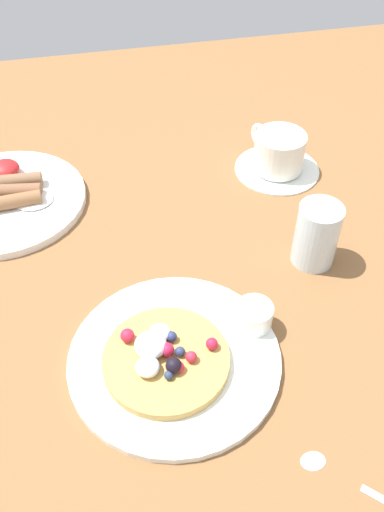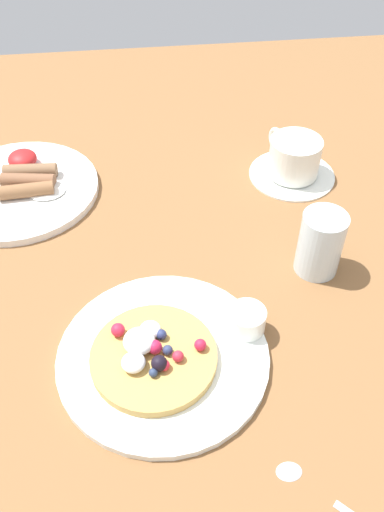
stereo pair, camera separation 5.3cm
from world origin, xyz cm
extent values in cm
cube|color=brown|center=(0.00, 0.00, -1.50)|extent=(173.57, 155.31, 3.00)
cylinder|color=white|center=(0.50, -11.76, 0.54)|extent=(26.56, 26.56, 1.07)
cylinder|color=tan|center=(-1.18, -12.52, 1.70)|extent=(15.63, 15.63, 1.27)
sphere|color=black|center=(-0.59, -14.54, 3.32)|extent=(1.96, 1.96, 1.96)
sphere|color=navy|center=(-1.39, -15.46, 2.88)|extent=(1.09, 1.09, 1.09)
sphere|color=#C6293D|center=(1.73, -13.63, 3.04)|extent=(1.41, 1.41, 1.41)
sphere|color=red|center=(-0.01, -14.66, 3.00)|extent=(1.32, 1.32, 1.32)
sphere|color=#C1213B|center=(-5.31, -8.98, 3.22)|extent=(1.76, 1.76, 1.76)
sphere|color=navy|center=(0.04, -10.19, 3.02)|extent=(1.36, 1.36, 1.36)
sphere|color=navy|center=(-2.70, -13.61, 2.88)|extent=(1.09, 1.09, 1.09)
sphere|color=#C41F44|center=(-0.94, -12.11, 3.23)|extent=(1.78, 1.78, 1.78)
sphere|color=navy|center=(0.57, -12.56, 2.97)|extent=(1.27, 1.27, 1.27)
sphere|color=red|center=(4.59, -12.35, 3.09)|extent=(1.51, 1.51, 1.51)
ellipsoid|color=white|center=(-2.77, -11.21, 3.52)|extent=(3.96, 3.96, 2.37)
ellipsoid|color=white|center=(-3.61, -13.99, 3.21)|extent=(2.90, 2.90, 1.74)
ellipsoid|color=white|center=(-1.33, -9.37, 3.15)|extent=(2.71, 2.71, 1.62)
cylinder|color=white|center=(11.04, -8.95, 2.68)|extent=(4.85, 4.85, 3.22)
cylinder|color=#5F290B|center=(11.04, -8.95, 3.32)|extent=(3.97, 3.97, 0.39)
cylinder|color=white|center=(-21.44, 24.37, 0.65)|extent=(26.74, 26.74, 1.31)
cylinder|color=brown|center=(-19.34, 26.98, 2.48)|extent=(8.97, 2.85, 2.34)
cylinder|color=brown|center=(-19.45, 24.29, 2.48)|extent=(9.11, 3.69, 2.34)
cylinder|color=brown|center=(-19.55, 21.59, 2.48)|extent=(8.98, 2.87, 2.34)
ellipsoid|color=white|center=(-16.49, 22.35, 1.61)|extent=(6.33, 5.38, 0.60)
sphere|color=yellow|center=(-16.49, 22.35, 2.11)|extent=(2.00, 2.00, 2.00)
ellipsoid|color=red|center=(-20.94, 30.36, 2.67)|extent=(4.95, 4.95, 2.72)
cylinder|color=white|center=(25.48, 23.55, 0.34)|extent=(14.88, 14.88, 0.67)
cylinder|color=white|center=(25.48, 23.55, 3.91)|extent=(8.76, 8.76, 6.48)
torus|color=white|center=(23.52, 28.56, 4.24)|extent=(2.35, 4.42, 4.43)
cylinder|color=#8E6C4D|center=(25.48, 23.55, 5.99)|extent=(7.45, 7.45, 0.52)
ellipsoid|color=silver|center=(12.23, -27.68, 0.30)|extent=(2.86, 2.20, 0.60)
cylinder|color=silver|center=(23.37, 1.45, 4.89)|extent=(6.29, 6.29, 9.77)
camera|label=1|loc=(-6.22, -49.87, 57.73)|focal=38.14mm
camera|label=2|loc=(-1.04, -50.76, 57.73)|focal=38.14mm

